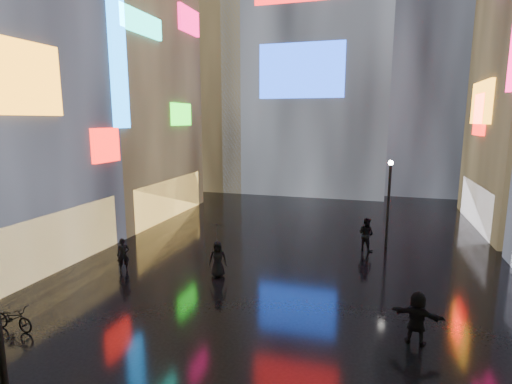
% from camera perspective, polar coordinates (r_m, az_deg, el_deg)
% --- Properties ---
extents(ground, '(140.00, 140.00, 0.00)m').
position_cam_1_polar(ground, '(22.80, 5.80, -8.96)').
color(ground, black).
rests_on(ground, ground).
extents(building_left_far, '(10.28, 12.00, 22.00)m').
position_cam_1_polar(building_left_far, '(33.86, -20.34, 15.58)').
color(building_left_far, black).
rests_on(building_left_far, ground).
extents(tower_flank_right, '(12.00, 12.00, 34.00)m').
position_cam_1_polar(tower_flank_right, '(48.39, 23.86, 20.78)').
color(tower_flank_right, black).
rests_on(tower_flank_right, ground).
extents(tower_flank_left, '(10.00, 10.00, 26.00)m').
position_cam_1_polar(tower_flank_left, '(47.06, -6.23, 16.94)').
color(tower_flank_left, black).
rests_on(tower_flank_left, ground).
extents(lamp_far, '(0.30, 0.30, 5.20)m').
position_cam_1_polar(lamp_far, '(24.61, 18.43, -0.90)').
color(lamp_far, black).
rests_on(lamp_far, ground).
extents(pedestrian_4, '(0.99, 0.79, 1.77)m').
position_cam_1_polar(pedestrian_4, '(19.56, -5.49, -9.52)').
color(pedestrian_4, black).
rests_on(pedestrian_4, ground).
extents(pedestrian_5, '(1.79, 0.87, 1.85)m').
position_cam_1_polar(pedestrian_5, '(15.07, 22.00, -16.35)').
color(pedestrian_5, black).
rests_on(pedestrian_5, ground).
extents(pedestrian_6, '(0.73, 0.68, 1.67)m').
position_cam_1_polar(pedestrian_6, '(21.25, -18.43, -8.52)').
color(pedestrian_6, black).
rests_on(pedestrian_6, ground).
extents(pedestrian_7, '(1.18, 1.12, 1.93)m').
position_cam_1_polar(pedestrian_7, '(24.09, 15.45, -5.82)').
color(pedestrian_7, black).
rests_on(pedestrian_7, ground).
extents(umbrella_2, '(1.07, 1.05, 0.90)m').
position_cam_1_polar(umbrella_2, '(19.15, -5.56, -5.77)').
color(umbrella_2, black).
rests_on(umbrella_2, pedestrian_4).
extents(bicycle, '(1.78, 0.69, 0.92)m').
position_cam_1_polar(bicycle, '(17.41, -31.39, -15.12)').
color(bicycle, black).
rests_on(bicycle, ground).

